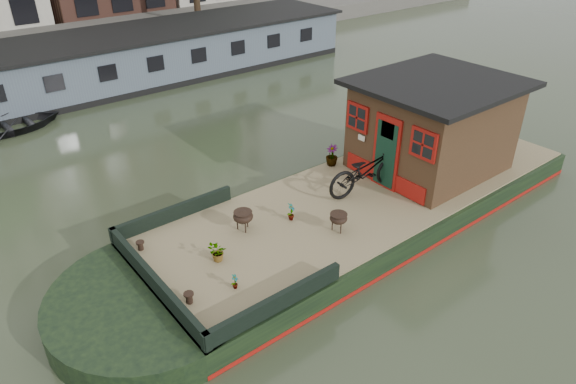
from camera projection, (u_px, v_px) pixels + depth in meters
ground at (369, 213)px, 13.25m from camera, size 120.00×120.00×0.00m
houseboat_hull at (332, 222)px, 12.39m from camera, size 14.01×4.02×0.60m
houseboat_deck at (371, 192)px, 12.94m from camera, size 11.80×3.80×0.05m
bow_bulwark at (194, 263)px, 10.10m from camera, size 3.00×4.00×0.35m
cabin at (433, 125)px, 13.48m from camera, size 4.00×3.50×2.42m
bicycle at (366, 170)px, 12.65m from camera, size 2.30×1.02×1.17m
potted_plant_a at (291, 212)px, 11.66m from camera, size 0.28×0.27×0.45m
potted_plant_c at (218, 253)px, 10.35m from camera, size 0.49×0.49×0.41m
potted_plant_d at (332, 155)px, 14.03m from camera, size 0.35×0.35×0.59m
potted_plant_e at (235, 282)px, 9.65m from camera, size 0.21×0.20×0.33m
brazier_front at (338, 222)px, 11.30m from camera, size 0.47×0.47×0.44m
brazier_rear at (243, 221)px, 11.32m from camera, size 0.51×0.51×0.47m
bollard_port at (140, 246)px, 10.74m from camera, size 0.18×0.18×0.20m
bollard_stbd at (189, 298)px, 9.34m from camera, size 0.19×0.19×0.22m
dinghy at (12, 121)px, 17.74m from camera, size 3.43×2.57×0.68m
far_houseboat at (136, 58)px, 22.23m from camera, size 20.40×4.40×2.11m
quay at (85, 42)px, 26.89m from camera, size 60.00×6.00×0.90m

